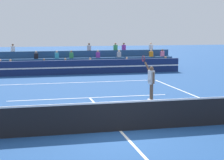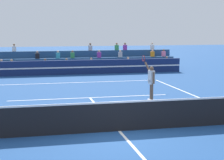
# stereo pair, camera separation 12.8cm
# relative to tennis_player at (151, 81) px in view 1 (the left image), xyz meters

# --- Properties ---
(ground_plane) EXTENTS (120.00, 120.00, 0.00)m
(ground_plane) POSITION_rel_tennis_player_xyz_m (-2.79, -4.92, -0.98)
(ground_plane) COLOR navy
(court_lines) EXTENTS (11.10, 23.90, 0.01)m
(court_lines) POSITION_rel_tennis_player_xyz_m (-2.79, -4.92, -0.97)
(court_lines) COLOR white
(court_lines) RESTS_ON ground
(tennis_net) EXTENTS (12.00, 0.10, 1.10)m
(tennis_net) POSITION_rel_tennis_player_xyz_m (-2.79, -4.92, -0.43)
(tennis_net) COLOR #2D6B38
(tennis_net) RESTS_ON ground
(sponsor_banner_wall) EXTENTS (18.00, 0.26, 1.10)m
(sponsor_banner_wall) POSITION_rel_tennis_player_xyz_m (-2.79, 11.36, -0.43)
(sponsor_banner_wall) COLOR navy
(sponsor_banner_wall) RESTS_ON ground
(bleacher_stand) EXTENTS (18.43, 2.85, 2.28)m
(bleacher_stand) POSITION_rel_tennis_player_xyz_m (-2.79, 13.89, -0.33)
(bleacher_stand) COLOR navy
(bleacher_stand) RESTS_ON ground
(tennis_player) EXTENTS (0.32, 1.38, 2.24)m
(tennis_player) POSITION_rel_tennis_player_xyz_m (0.00, 0.00, 0.00)
(tennis_player) COLOR brown
(tennis_player) RESTS_ON ground
(tennis_ball) EXTENTS (0.07, 0.07, 0.07)m
(tennis_ball) POSITION_rel_tennis_player_xyz_m (-0.19, -2.44, -0.94)
(tennis_ball) COLOR #C6DB33
(tennis_ball) RESTS_ON ground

